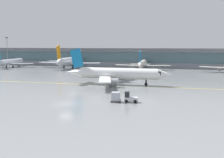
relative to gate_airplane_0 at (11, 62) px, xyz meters
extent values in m
plane|color=gray|center=(65.29, -73.30, -2.65)|extent=(400.00, 400.00, 0.00)
cube|color=yellow|center=(68.35, -47.30, -2.65)|extent=(109.97, 3.35, 0.01)
cube|color=#8C939E|center=(65.29, 20.84, 1.85)|extent=(217.07, 8.00, 9.00)
cube|color=slate|center=(65.29, 16.76, 2.30)|extent=(208.39, 0.16, 5.04)
cube|color=slate|center=(65.29, 19.34, 6.65)|extent=(225.75, 11.00, 0.60)
cylinder|color=silver|center=(-0.03, 0.34, 0.09)|extent=(4.45, 19.33, 2.66)
cone|color=silver|center=(-1.08, 11.47, 0.09)|extent=(2.82, 3.42, 2.53)
cube|color=black|center=(-0.88, 9.35, 0.42)|extent=(2.29, 2.58, 0.93)
cylinder|color=#999EA3|center=(-4.59, -0.48, -1.38)|extent=(1.90, 2.96, 1.64)
cube|color=silver|center=(6.89, -0.58, -0.64)|extent=(11.12, 6.34, 0.22)
cylinder|color=#999EA3|center=(4.60, 0.39, -1.38)|extent=(1.90, 2.96, 1.64)
cube|color=silver|center=(2.91, -9.97, 0.49)|extent=(4.07, 2.24, 0.19)
cylinder|color=black|center=(-0.66, 7.02, -1.95)|extent=(0.34, 0.34, 1.41)
cylinder|color=black|center=(-0.66, 7.02, -2.30)|extent=(0.49, 0.74, 0.70)
cylinder|color=black|center=(-1.68, -1.39, -1.95)|extent=(0.34, 0.34, 1.41)
cylinder|color=black|center=(-1.68, -1.39, -2.30)|extent=(0.49, 0.74, 0.70)
cylinder|color=black|center=(1.91, -1.05, -1.95)|extent=(0.34, 0.34, 1.41)
cylinder|color=black|center=(1.91, -1.05, -2.30)|extent=(0.49, 0.74, 0.70)
cylinder|color=silver|center=(30.20, 4.82, 0.81)|extent=(5.23, 24.43, 3.37)
cone|color=silver|center=(29.11, 18.92, 0.81)|extent=(3.50, 4.28, 3.20)
cube|color=black|center=(29.32, 16.23, 1.23)|extent=(2.85, 3.22, 1.18)
cone|color=silver|center=(31.35, -9.96, 0.81)|extent=(3.27, 5.59, 2.86)
cube|color=silver|center=(21.76, 2.18, -0.11)|extent=(14.22, 5.90, 0.28)
cylinder|color=#999EA3|center=(24.41, 3.87, -1.05)|extent=(2.35, 3.72, 2.08)
cube|color=silver|center=(38.95, 3.51, -0.11)|extent=(14.10, 7.82, 0.28)
cylinder|color=#999EA3|center=(36.07, 4.77, -1.05)|extent=(2.35, 3.72, 2.08)
cube|color=orange|center=(31.26, -8.88, 5.37)|extent=(0.71, 4.55, 6.34)
cube|color=silver|center=(28.76, -8.68, 1.32)|extent=(5.12, 2.75, 0.24)
cube|color=silver|center=(33.70, -8.30, 1.32)|extent=(5.12, 2.75, 0.24)
cylinder|color=black|center=(29.55, 13.28, -1.76)|extent=(0.44, 0.44, 1.78)
cylinder|color=black|center=(29.55, 13.28, -2.21)|extent=(0.61, 0.93, 0.89)
cylinder|color=black|center=(28.08, 2.67, -1.76)|extent=(0.44, 0.44, 1.78)
cylinder|color=black|center=(28.08, 2.67, -2.21)|extent=(0.61, 0.93, 0.89)
cylinder|color=black|center=(32.63, 3.02, -1.76)|extent=(0.44, 0.44, 1.78)
cylinder|color=black|center=(32.63, 3.02, -2.21)|extent=(0.61, 0.93, 0.89)
cylinder|color=silver|center=(66.37, 4.71, 0.14)|extent=(4.34, 19.70, 2.71)
cone|color=silver|center=(65.41, 16.06, 0.14)|extent=(2.84, 3.46, 2.58)
cube|color=black|center=(65.59, 13.90, 0.48)|extent=(2.31, 2.61, 0.95)
cone|color=silver|center=(67.37, -7.19, 0.14)|extent=(2.66, 4.52, 2.31)
cube|color=silver|center=(59.58, 2.53, -0.61)|extent=(11.46, 4.68, 0.22)
cylinder|color=#999EA3|center=(61.71, 3.91, -1.36)|extent=(1.91, 3.00, 1.68)
cube|color=silver|center=(73.42, 3.70, -0.61)|extent=(11.35, 6.36, 0.22)
cylinder|color=#999EA3|center=(71.09, 4.70, -1.36)|extent=(1.91, 3.00, 1.68)
cube|color=#1472B2|center=(67.29, -6.33, 3.81)|extent=(0.59, 3.67, 5.11)
cube|color=silver|center=(65.28, -6.18, 0.55)|extent=(4.14, 2.24, 0.19)
cube|color=silver|center=(69.25, -5.84, 0.55)|extent=(4.14, 2.24, 0.19)
cylinder|color=black|center=(65.79, 11.52, -1.93)|extent=(0.35, 0.35, 1.44)
cylinder|color=black|center=(65.79, 11.52, -2.29)|extent=(0.50, 0.75, 0.72)
cylinder|color=black|center=(64.67, 2.96, -1.93)|extent=(0.35, 0.35, 1.44)
cylinder|color=black|center=(64.67, 2.96, -2.29)|extent=(0.50, 0.75, 0.72)
cylinder|color=black|center=(68.33, 3.27, -1.93)|extent=(0.35, 0.35, 1.44)
cylinder|color=black|center=(68.33, 3.27, -2.29)|extent=(0.50, 0.75, 0.72)
cube|color=silver|center=(96.62, -0.27, -0.54)|extent=(11.79, 5.97, 0.23)
cylinder|color=#999EA3|center=(98.96, 0.91, -1.32)|extent=(1.80, 3.01, 1.73)
cylinder|color=white|center=(68.35, -45.30, 0.52)|extent=(22.27, 3.68, 3.08)
cone|color=white|center=(81.29, -44.95, 0.52)|extent=(3.78, 3.03, 2.93)
cube|color=black|center=(78.82, -45.01, 0.91)|extent=(2.84, 2.48, 1.08)
cone|color=white|center=(54.79, -45.67, 0.52)|extent=(5.00, 2.75, 2.62)
cube|color=white|center=(66.32, -37.46, -0.33)|extent=(5.98, 13.01, 0.25)
cylinder|color=#999EA3|center=(67.75, -39.96, -1.18)|extent=(3.31, 1.99, 1.90)
cube|color=white|center=(66.75, -53.23, -0.33)|extent=(6.60, 12.97, 0.25)
cylinder|color=#999EA3|center=(68.04, -50.66, -1.18)|extent=(3.31, 1.99, 1.90)
cube|color=#1472B2|center=(55.78, -45.64, 4.69)|extent=(4.16, 0.44, 5.80)
cube|color=white|center=(56.08, -43.36, 0.98)|extent=(2.30, 4.59, 0.22)
cube|color=white|center=(56.20, -47.89, 0.98)|extent=(2.30, 4.59, 0.22)
cylinder|color=black|center=(76.11, -45.09, -1.84)|extent=(0.40, 0.40, 1.63)
cylinder|color=black|center=(76.11, -45.09, -2.24)|extent=(0.83, 0.52, 0.82)
cylinder|color=black|center=(66.48, -43.26, -1.84)|extent=(0.40, 0.40, 1.63)
cylinder|color=black|center=(66.48, -43.26, -2.24)|extent=(0.83, 0.52, 0.82)
cylinder|color=black|center=(66.59, -47.43, -1.84)|extent=(0.40, 0.40, 1.63)
cylinder|color=black|center=(66.59, -47.43, -2.24)|extent=(0.83, 0.52, 0.82)
cube|color=silver|center=(76.95, -68.38, -2.00)|extent=(2.79, 1.79, 0.70)
cube|color=#1E2328|center=(76.20, -68.50, -1.10)|extent=(1.08, 1.36, 1.10)
cylinder|color=black|center=(77.68, -67.56, -2.35)|extent=(0.63, 0.31, 0.60)
cylinder|color=black|center=(77.89, -68.94, -2.35)|extent=(0.63, 0.31, 0.60)
cylinder|color=black|center=(76.00, -67.82, -2.35)|extent=(0.63, 0.31, 0.60)
cylinder|color=black|center=(76.21, -69.20, -2.35)|extent=(0.63, 0.31, 0.60)
cube|color=#595B60|center=(73.96, -68.85, -2.37)|extent=(2.32, 1.91, 0.12)
cube|color=#B2B7C1|center=(73.96, -68.85, -1.51)|extent=(1.81, 1.73, 1.60)
cylinder|color=black|center=(74.60, -68.04, -2.54)|extent=(0.23, 0.13, 0.22)
cylinder|color=black|center=(74.81, -69.42, -2.54)|extent=(0.23, 0.13, 0.22)
cylinder|color=black|center=(73.12, -68.27, -2.54)|extent=(0.23, 0.13, 0.22)
cylinder|color=black|center=(73.33, -69.66, -2.54)|extent=(0.23, 0.13, 0.22)
cylinder|color=gray|center=(-12.10, 13.77, 4.79)|extent=(0.36, 0.36, 14.88)
cube|color=#3F3F42|center=(-12.10, 13.77, 12.47)|extent=(1.80, 0.30, 0.50)
camera|label=1|loc=(88.37, -121.18, 8.53)|focal=44.84mm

